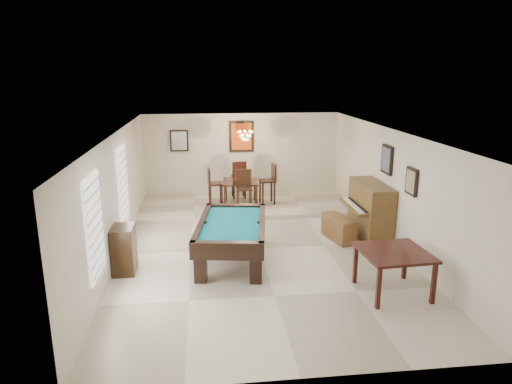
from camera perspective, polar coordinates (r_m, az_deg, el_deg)
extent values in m
cube|color=beige|center=(10.28, 0.39, -7.12)|extent=(6.00, 9.00, 0.02)
cube|color=silver|center=(14.24, -1.81, 4.59)|extent=(6.00, 0.04, 2.60)
cube|color=silver|center=(5.70, 6.05, -11.70)|extent=(6.00, 0.04, 2.60)
cube|color=silver|center=(9.97, -16.98, -0.56)|extent=(0.04, 9.00, 2.60)
cube|color=silver|center=(10.65, 16.64, 0.43)|extent=(0.04, 9.00, 2.60)
cube|color=white|center=(9.62, 0.42, 7.46)|extent=(6.00, 9.00, 0.04)
cube|color=beige|center=(13.31, -1.31, -1.63)|extent=(6.00, 2.50, 0.12)
cube|color=white|center=(7.87, -19.55, -4.08)|extent=(0.06, 1.00, 1.70)
cube|color=white|center=(10.51, -16.30, 0.84)|extent=(0.06, 1.00, 1.70)
cube|color=brown|center=(10.88, 10.30, -4.49)|extent=(0.62, 1.06, 0.55)
cube|color=black|center=(9.34, -16.16, -6.92)|extent=(0.41, 0.62, 0.93)
cube|color=#D84C14|center=(14.11, -1.82, 6.96)|extent=(0.75, 0.06, 0.95)
cube|color=white|center=(14.09, -9.59, 6.34)|extent=(0.55, 0.06, 0.65)
cube|color=slate|center=(10.78, 16.06, 3.92)|extent=(0.06, 0.55, 0.65)
cube|color=gray|center=(9.66, 18.88, 1.25)|extent=(0.06, 0.45, 0.55)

